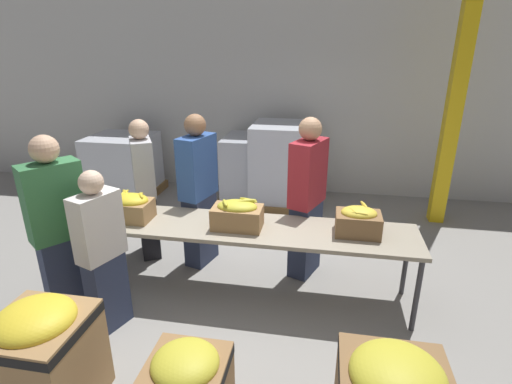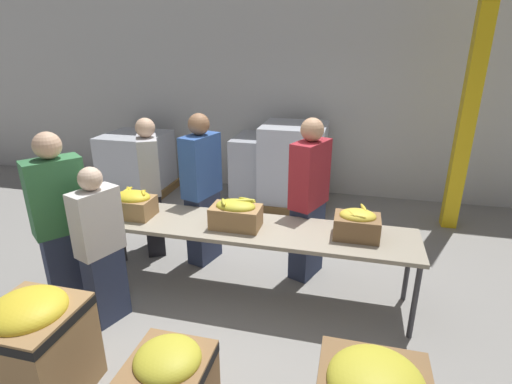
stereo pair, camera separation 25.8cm
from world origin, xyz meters
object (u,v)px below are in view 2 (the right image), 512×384
(banana_box_0, at_px, (133,203))
(volunteer_2, at_px, (202,191))
(pallet_stack_0, at_px, (293,166))
(volunteer_0, at_px, (151,188))
(donation_bin_0, at_px, (36,345))
(banana_box_2, at_px, (357,224))
(volunteer_1, at_px, (101,249))
(pallet_stack_2, at_px, (137,164))
(banana_box_1, at_px, (236,214))
(sorting_table, at_px, (246,230))
(volunteer_3, at_px, (63,227))
(pallet_stack_1, at_px, (263,170))
(volunteer_4, at_px, (309,201))
(support_pillar, at_px, (474,84))

(banana_box_0, relative_size, volunteer_2, 0.23)
(banana_box_0, distance_m, pallet_stack_0, 2.92)
(volunteer_2, bearing_deg, volunteer_0, -79.21)
(donation_bin_0, bearing_deg, banana_box_2, 36.91)
(volunteer_1, xyz_separation_m, donation_bin_0, (0.04, -0.90, -0.30))
(banana_box_2, height_order, volunteer_0, volunteer_0)
(pallet_stack_2, bearing_deg, banana_box_1, -44.65)
(banana_box_1, relative_size, pallet_stack_0, 0.37)
(donation_bin_0, bearing_deg, sorting_table, 55.31)
(volunteer_1, bearing_deg, sorting_table, -37.89)
(donation_bin_0, relative_size, pallet_stack_0, 0.66)
(banana_box_2, height_order, pallet_stack_0, pallet_stack_0)
(volunteer_2, height_order, volunteer_3, volunteer_3)
(volunteer_3, relative_size, pallet_stack_1, 1.65)
(banana_box_2, xyz_separation_m, volunteer_4, (-0.51, 0.52, -0.03))
(volunteer_4, distance_m, pallet_stack_1, 2.35)
(banana_box_0, relative_size, volunteer_1, 0.27)
(volunteer_3, distance_m, volunteer_4, 2.45)
(pallet_stack_0, bearing_deg, support_pillar, -6.18)
(sorting_table, xyz_separation_m, banana_box_2, (1.07, 0.03, 0.19))
(banana_box_2, relative_size, pallet_stack_0, 0.32)
(volunteer_1, bearing_deg, banana_box_2, -51.18)
(volunteer_1, relative_size, volunteer_2, 0.85)
(sorting_table, bearing_deg, support_pillar, 44.07)
(volunteer_4, xyz_separation_m, donation_bin_0, (-1.68, -2.16, -0.43))
(volunteer_0, relative_size, volunteer_4, 0.94)
(volunteer_1, distance_m, support_pillar, 4.84)
(volunteer_1, height_order, pallet_stack_1, volunteer_1)
(volunteer_3, bearing_deg, volunteer_0, 27.29)
(banana_box_0, xyz_separation_m, donation_bin_0, (0.08, -1.58, -0.47))
(volunteer_2, relative_size, volunteer_4, 0.99)
(pallet_stack_1, bearing_deg, donation_bin_0, -99.24)
(support_pillar, distance_m, pallet_stack_0, 2.70)
(banana_box_0, relative_size, pallet_stack_1, 0.38)
(volunteer_2, relative_size, support_pillar, 0.45)
(volunteer_3, distance_m, donation_bin_0, 1.15)
(banana_box_0, xyz_separation_m, pallet_stack_0, (1.28, 2.61, -0.28))
(pallet_stack_0, height_order, pallet_stack_2, pallet_stack_0)
(volunteer_3, height_order, pallet_stack_1, volunteer_3)
(volunteer_3, bearing_deg, pallet_stack_2, 55.61)
(volunteer_1, distance_m, pallet_stack_0, 3.51)
(volunteer_3, bearing_deg, pallet_stack_1, 17.65)
(volunteer_2, distance_m, donation_bin_0, 2.27)
(volunteer_3, relative_size, volunteer_4, 1.00)
(volunteer_0, xyz_separation_m, volunteer_4, (1.92, -0.09, 0.05))
(banana_box_2, xyz_separation_m, support_pillar, (1.33, 2.30, 1.08))
(support_pillar, bearing_deg, volunteer_3, -143.25)
(pallet_stack_1, bearing_deg, banana_box_2, -60.24)
(banana_box_1, height_order, donation_bin_0, banana_box_1)
(donation_bin_0, distance_m, support_pillar, 5.50)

